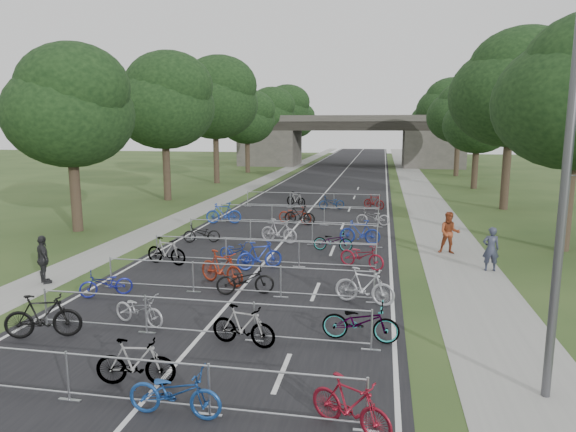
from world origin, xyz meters
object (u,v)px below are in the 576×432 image
overpass_bridge (349,141)px  bike_1 (136,363)px  bike_2 (175,393)px  pedestrian_c (43,260)px  pedestrian_b (449,233)px  lamppost (566,197)px  pedestrian_a (491,249)px

overpass_bridge → bike_1: overpass_bridge is taller
bike_2 → pedestrian_c: bearing=49.0°
pedestrian_b → pedestrian_c: size_ratio=1.06×
lamppost → pedestrian_b: (-0.56, 12.43, -3.34)m
bike_1 → pedestrian_b: (8.23, 13.58, 0.40)m
bike_2 → pedestrian_c: (-8.09, 7.33, 0.38)m
overpass_bridge → bike_2: 65.23m
bike_2 → pedestrian_c: 10.92m
overpass_bridge → pedestrian_a: overpass_bridge is taller
bike_2 → overpass_bridge: bearing=2.0°
pedestrian_b → pedestrian_c: bearing=-150.5°
pedestrian_b → bike_1: bearing=-117.5°
bike_1 → overpass_bridge: bearing=-8.3°
bike_1 → pedestrian_c: pedestrian_c is taller
bike_1 → pedestrian_c: (-6.76, 6.32, 0.35)m
pedestrian_c → pedestrian_b: bearing=-115.6°
lamppost → overpass_bridge: bearing=97.5°
overpass_bridge → bike_2: bearing=-89.2°
overpass_bridge → pedestrian_b: bearing=-81.3°
pedestrian_b → bike_2: bearing=-111.6°
bike_1 → pedestrian_a: bearing=-48.7°
lamppost → pedestrian_a: size_ratio=4.65×
overpass_bridge → lamppost: size_ratio=3.78×
lamppost → pedestrian_b: bearing=92.6°
bike_1 → bike_2: 1.67m
bike_1 → pedestrian_a: size_ratio=1.01×
overpass_bridge → pedestrian_b: overpass_bridge is taller
bike_1 → lamppost: bearing=-90.4°
bike_2 → pedestrian_a: size_ratio=1.10×
pedestrian_a → bike_2: bearing=52.0°
pedestrian_a → pedestrian_b: size_ratio=0.94×
bike_2 → lamppost: bearing=-72.7°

